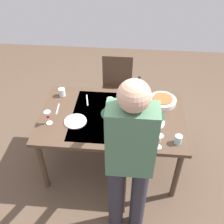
# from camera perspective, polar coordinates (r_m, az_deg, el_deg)

# --- Properties ---
(ground_plane) EXTENTS (6.00, 6.00, 0.00)m
(ground_plane) POSITION_cam_1_polar(r_m,az_deg,el_deg) (3.29, -0.00, -10.52)
(ground_plane) COLOR brown
(dining_table) EXTENTS (1.52, 0.96, 0.74)m
(dining_table) POSITION_cam_1_polar(r_m,az_deg,el_deg) (2.81, -0.00, -1.89)
(dining_table) COLOR #4C3828
(dining_table) RESTS_ON ground_plane
(chair_near) EXTENTS (0.40, 0.40, 0.91)m
(chair_near) POSITION_cam_1_polar(r_m,az_deg,el_deg) (3.57, 1.04, 5.79)
(chair_near) COLOR #352114
(chair_near) RESTS_ON ground_plane
(person_server) EXTENTS (0.42, 0.61, 1.69)m
(person_server) POSITION_cam_1_polar(r_m,az_deg,el_deg) (2.07, 3.87, -9.95)
(person_server) COLOR #2D2D38
(person_server) RESTS_ON ground_plane
(wine_bottle) EXTENTS (0.07, 0.07, 0.30)m
(wine_bottle) POSITION_cam_1_polar(r_m,az_deg,el_deg) (2.93, 5.71, 4.51)
(wine_bottle) COLOR black
(wine_bottle) RESTS_ON dining_table
(wine_glass_left) EXTENTS (0.07, 0.07, 0.15)m
(wine_glass_left) POSITION_cam_1_polar(r_m,az_deg,el_deg) (2.40, 10.26, -5.85)
(wine_glass_left) COLOR white
(wine_glass_left) RESTS_ON dining_table
(wine_glass_right) EXTENTS (0.07, 0.07, 0.15)m
(wine_glass_right) POSITION_cam_1_polar(r_m,az_deg,el_deg) (2.68, -13.76, -0.72)
(wine_glass_right) COLOR white
(wine_glass_right) RESTS_ON dining_table
(water_cup_near_left) EXTENTS (0.07, 0.07, 0.10)m
(water_cup_near_left) POSITION_cam_1_polar(r_m,az_deg,el_deg) (2.86, -0.35, 2.16)
(water_cup_near_left) COLOR silver
(water_cup_near_left) RESTS_ON dining_table
(water_cup_near_right) EXTENTS (0.07, 0.07, 0.09)m
(water_cup_near_right) POSITION_cam_1_polar(r_m,az_deg,el_deg) (3.06, -10.80, 4.24)
(water_cup_near_right) COLOR silver
(water_cup_near_right) RESTS_ON dining_table
(water_cup_far_left) EXTENTS (0.07, 0.07, 0.09)m
(water_cup_far_left) POSITION_cam_1_polar(r_m,az_deg,el_deg) (2.53, 14.19, -5.80)
(water_cup_far_left) COLOR silver
(water_cup_far_left) RESTS_ON dining_table
(water_cup_far_right) EXTENTS (0.08, 0.08, 0.10)m
(water_cup_far_right) POSITION_cam_1_polar(r_m,az_deg,el_deg) (2.90, 2.02, 2.83)
(water_cup_far_right) COLOR silver
(water_cup_far_right) RESTS_ON dining_table
(serving_bowl_pasta) EXTENTS (0.30, 0.30, 0.07)m
(serving_bowl_pasta) POSITION_cam_1_polar(r_m,az_deg,el_deg) (2.96, 10.92, 2.46)
(serving_bowl_pasta) COLOR silver
(serving_bowl_pasta) RESTS_ON dining_table
(dinner_plate_near) EXTENTS (0.23, 0.23, 0.01)m
(dinner_plate_near) POSITION_cam_1_polar(r_m,az_deg,el_deg) (2.71, 8.96, -2.22)
(dinner_plate_near) COLOR silver
(dinner_plate_near) RESTS_ON dining_table
(dinner_plate_far) EXTENTS (0.23, 0.23, 0.01)m
(dinner_plate_far) POSITION_cam_1_polar(r_m,az_deg,el_deg) (2.71, -7.96, -2.00)
(dinner_plate_far) COLOR silver
(dinner_plate_far) RESTS_ON dining_table
(table_knife) EXTENTS (0.06, 0.20, 0.00)m
(table_knife) POSITION_cam_1_polar(r_m,az_deg,el_deg) (2.97, -5.40, 2.57)
(table_knife) COLOR silver
(table_knife) RESTS_ON dining_table
(table_fork) EXTENTS (0.03, 0.18, 0.00)m
(table_fork) POSITION_cam_1_polar(r_m,az_deg,el_deg) (2.90, -11.72, 0.66)
(table_fork) COLOR silver
(table_fork) RESTS_ON dining_table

